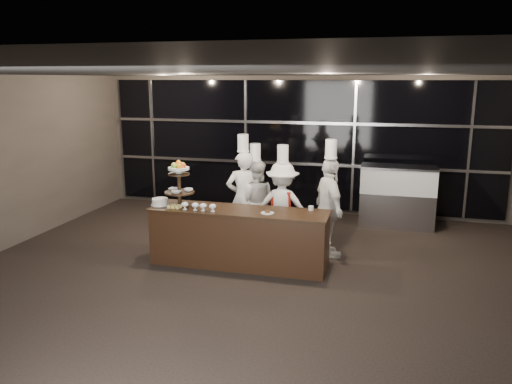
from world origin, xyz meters
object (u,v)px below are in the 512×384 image
(chef_c, at_px, (282,206))
(chef_b, at_px, (255,201))
(display_stand, at_px, (179,180))
(chef_d, at_px, (329,207))
(buffet_counter, at_px, (239,237))
(chef_a, at_px, (243,197))
(display_case, at_px, (397,193))
(layer_cake, at_px, (160,202))

(chef_c, bearing_deg, chef_b, 156.77)
(display_stand, bearing_deg, chef_d, 18.05)
(display_stand, bearing_deg, chef_b, 51.29)
(display_stand, bearing_deg, buffet_counter, 0.01)
(buffet_counter, bearing_deg, chef_d, 29.72)
(display_stand, distance_m, chef_a, 1.39)
(buffet_counter, xyz_separation_m, display_case, (2.45, 2.88, 0.22))
(chef_a, bearing_deg, display_case, 34.15)
(display_stand, xyz_separation_m, layer_cake, (-0.33, -0.05, -0.37))
(buffet_counter, height_order, chef_c, chef_c)
(chef_a, distance_m, chef_b, 0.24)
(display_case, relative_size, chef_c, 0.80)
(layer_cake, bearing_deg, display_stand, 8.67)
(chef_c, bearing_deg, chef_d, -12.90)
(display_stand, height_order, chef_a, chef_a)
(layer_cake, relative_size, display_case, 0.20)
(layer_cake, distance_m, chef_d, 2.78)
(layer_cake, distance_m, chef_c, 2.09)
(display_case, relative_size, chef_a, 0.74)
(buffet_counter, height_order, display_stand, display_stand)
(layer_cake, distance_m, chef_a, 1.56)
(display_stand, bearing_deg, chef_a, 54.22)
(display_case, bearing_deg, buffet_counter, -130.38)
(display_case, relative_size, chef_d, 0.75)
(chef_c, bearing_deg, display_case, 44.69)
(buffet_counter, relative_size, layer_cake, 9.47)
(chef_d, bearing_deg, chef_a, 169.16)
(chef_c, distance_m, chef_d, 0.86)
(chef_c, height_order, chef_d, chef_d)
(chef_b, xyz_separation_m, chef_d, (1.38, -0.43, 0.08))
(chef_d, bearing_deg, layer_cake, -163.06)
(display_stand, bearing_deg, chef_c, 32.40)
(buffet_counter, height_order, layer_cake, layer_cake)
(display_case, xyz_separation_m, chef_a, (-2.69, -1.82, 0.19))
(display_stand, height_order, chef_c, chef_c)
(display_stand, relative_size, chef_d, 0.38)
(buffet_counter, distance_m, chef_b, 1.23)
(display_stand, distance_m, layer_cake, 0.49)
(chef_b, relative_size, chef_d, 0.92)
(layer_cake, bearing_deg, chef_d, 16.94)
(display_case, relative_size, chef_b, 0.81)
(chef_b, relative_size, chef_c, 0.99)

